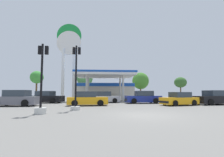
{
  "coord_description": "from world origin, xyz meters",
  "views": [
    {
      "loc": [
        -2.8,
        -10.22,
        1.36
      ],
      "look_at": [
        -1.19,
        11.73,
        3.23
      ],
      "focal_mm": 26.9,
      "sensor_mm": 36.0,
      "label": 1
    }
  ],
  "objects_px": {
    "car_3": "(214,98)",
    "car_4": "(16,99)",
    "tree_3": "(180,82)",
    "traffic_signal_0": "(41,91)",
    "car_1": "(46,97)",
    "tree_0": "(37,78)",
    "car_5": "(179,99)",
    "tree_2": "(140,81)",
    "tree_1": "(85,78)",
    "car_6": "(103,98)",
    "station_pole_sign": "(69,51)",
    "car_2": "(87,99)",
    "car_0": "(143,98)",
    "traffic_signal_1": "(76,86)"
  },
  "relations": [
    {
      "from": "car_3",
      "to": "car_4",
      "type": "distance_m",
      "value": 21.85
    },
    {
      "from": "tree_3",
      "to": "car_4",
      "type": "bearing_deg",
      "value": -143.07
    },
    {
      "from": "car_4",
      "to": "traffic_signal_0",
      "type": "distance_m",
      "value": 8.41
    },
    {
      "from": "car_1",
      "to": "tree_0",
      "type": "bearing_deg",
      "value": 113.93
    },
    {
      "from": "car_1",
      "to": "car_5",
      "type": "bearing_deg",
      "value": -19.45
    },
    {
      "from": "car_4",
      "to": "tree_2",
      "type": "xyz_separation_m",
      "value": [
        18.06,
        20.05,
        3.36
      ]
    },
    {
      "from": "tree_1",
      "to": "tree_3",
      "type": "bearing_deg",
      "value": -0.69
    },
    {
      "from": "car_5",
      "to": "car_6",
      "type": "bearing_deg",
      "value": 147.09
    },
    {
      "from": "station_pole_sign",
      "to": "car_5",
      "type": "height_order",
      "value": "station_pole_sign"
    },
    {
      "from": "car_2",
      "to": "car_3",
      "type": "bearing_deg",
      "value": 1.57
    },
    {
      "from": "car_0",
      "to": "tree_0",
      "type": "height_order",
      "value": "tree_0"
    },
    {
      "from": "car_0",
      "to": "car_5",
      "type": "bearing_deg",
      "value": -51.84
    },
    {
      "from": "car_5",
      "to": "traffic_signal_1",
      "type": "xyz_separation_m",
      "value": [
        -10.52,
        -4.08,
        1.25
      ]
    },
    {
      "from": "car_6",
      "to": "car_3",
      "type": "bearing_deg",
      "value": -19.13
    },
    {
      "from": "car_1",
      "to": "car_4",
      "type": "distance_m",
      "value": 5.38
    },
    {
      "from": "car_1",
      "to": "tree_3",
      "type": "distance_m",
      "value": 31.31
    },
    {
      "from": "car_4",
      "to": "traffic_signal_0",
      "type": "bearing_deg",
      "value": -54.82
    },
    {
      "from": "car_5",
      "to": "tree_3",
      "type": "xyz_separation_m",
      "value": [
        10.95,
        21.57,
        3.2
      ]
    },
    {
      "from": "car_3",
      "to": "tree_0",
      "type": "relative_size",
      "value": 0.75
    },
    {
      "from": "traffic_signal_1",
      "to": "tree_2",
      "type": "height_order",
      "value": "tree_2"
    },
    {
      "from": "car_2",
      "to": "car_5",
      "type": "bearing_deg",
      "value": -2.53
    },
    {
      "from": "traffic_signal_1",
      "to": "tree_3",
      "type": "xyz_separation_m",
      "value": [
        21.47,
        25.65,
        1.95
      ]
    },
    {
      "from": "car_1",
      "to": "car_5",
      "type": "height_order",
      "value": "car_1"
    },
    {
      "from": "car_2",
      "to": "traffic_signal_0",
      "type": "distance_m",
      "value": 7.38
    },
    {
      "from": "car_4",
      "to": "traffic_signal_0",
      "type": "height_order",
      "value": "traffic_signal_0"
    },
    {
      "from": "car_3",
      "to": "tree_2",
      "type": "height_order",
      "value": "tree_2"
    },
    {
      "from": "car_3",
      "to": "car_4",
      "type": "height_order",
      "value": "car_4"
    },
    {
      "from": "tree_0",
      "to": "tree_1",
      "type": "xyz_separation_m",
      "value": [
        11.18,
        -0.67,
        -0.13
      ]
    },
    {
      "from": "station_pole_sign",
      "to": "car_6",
      "type": "bearing_deg",
      "value": -42.55
    },
    {
      "from": "traffic_signal_0",
      "to": "tree_1",
      "type": "distance_m",
      "value": 28.5
    },
    {
      "from": "car_3",
      "to": "car_2",
      "type": "bearing_deg",
      "value": -178.43
    },
    {
      "from": "car_4",
      "to": "car_5",
      "type": "xyz_separation_m",
      "value": [
        17.23,
        -0.39,
        -0.09
      ]
    },
    {
      "from": "tree_0",
      "to": "tree_3",
      "type": "bearing_deg",
      "value": -1.58
    },
    {
      "from": "traffic_signal_0",
      "to": "tree_2",
      "type": "height_order",
      "value": "tree_2"
    },
    {
      "from": "car_3",
      "to": "car_5",
      "type": "bearing_deg",
      "value": -169.7
    },
    {
      "from": "car_4",
      "to": "tree_1",
      "type": "bearing_deg",
      "value": 76.6
    },
    {
      "from": "tree_0",
      "to": "tree_1",
      "type": "bearing_deg",
      "value": -3.42
    },
    {
      "from": "tree_0",
      "to": "traffic_signal_0",
      "type": "bearing_deg",
      "value": -69.39
    },
    {
      "from": "tree_3",
      "to": "car_5",
      "type": "bearing_deg",
      "value": -116.91
    },
    {
      "from": "car_4",
      "to": "station_pole_sign",
      "type": "bearing_deg",
      "value": 71.37
    },
    {
      "from": "car_5",
      "to": "station_pole_sign",
      "type": "bearing_deg",
      "value": 142.8
    },
    {
      "from": "car_2",
      "to": "car_4",
      "type": "xyz_separation_m",
      "value": [
        -7.33,
        -0.05,
        0.06
      ]
    },
    {
      "from": "car_2",
      "to": "car_3",
      "type": "xyz_separation_m",
      "value": [
        14.51,
        0.4,
        0.06
      ]
    },
    {
      "from": "car_5",
      "to": "traffic_signal_1",
      "type": "height_order",
      "value": "traffic_signal_1"
    },
    {
      "from": "car_5",
      "to": "tree_2",
      "type": "bearing_deg",
      "value": 87.7
    },
    {
      "from": "station_pole_sign",
      "to": "tree_0",
      "type": "distance_m",
      "value": 15.69
    },
    {
      "from": "traffic_signal_1",
      "to": "tree_0",
      "type": "distance_m",
      "value": 29.66
    },
    {
      "from": "car_5",
      "to": "tree_0",
      "type": "relative_size",
      "value": 0.67
    },
    {
      "from": "car_1",
      "to": "traffic_signal_1",
      "type": "xyz_separation_m",
      "value": [
        5.26,
        -9.65,
        1.17
      ]
    },
    {
      "from": "station_pole_sign",
      "to": "car_4",
      "type": "distance_m",
      "value": 13.1
    }
  ]
}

